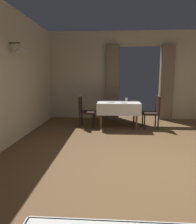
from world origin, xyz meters
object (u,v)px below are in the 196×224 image
dining_table_mid (118,105)px  chair_mid_right (153,111)px  chair_mid_left (84,110)px  plate_mid_d (124,103)px  glass_mid_a (126,100)px  plate_mid_c (116,101)px  plate_mid_b (111,102)px

dining_table_mid → chair_mid_right: (1.00, -0.12, -0.13)m
chair_mid_left → plate_mid_d: size_ratio=4.62×
chair_mid_left → glass_mid_a: size_ratio=9.08×
plate_mid_c → plate_mid_d: 0.53m
dining_table_mid → plate_mid_c: 0.24m
plate_mid_d → plate_mid_c: bearing=110.6°
plate_mid_d → dining_table_mid: bearing=114.4°
glass_mid_a → plate_mid_d: bearing=-104.2°
dining_table_mid → plate_mid_d: (0.13, -0.29, 0.11)m
glass_mid_a → chair_mid_left: bearing=-170.0°
dining_table_mid → plate_mid_b: bearing=-135.2°
dining_table_mid → glass_mid_a: glass_mid_a is taller
chair_mid_right → plate_mid_c: size_ratio=4.94×
glass_mid_a → plate_mid_d: glass_mid_a is taller
chair_mid_left → plate_mid_b: bearing=-8.9°
dining_table_mid → plate_mid_d: plate_mid_d is taller
dining_table_mid → plate_mid_c: size_ratio=6.57×
dining_table_mid → plate_mid_c: plate_mid_c is taller
chair_mid_right → chair_mid_left: bearing=179.1°
chair_mid_right → glass_mid_a: size_ratio=9.08×
chair_mid_right → plate_mid_b: chair_mid_right is taller
dining_table_mid → plate_mid_b: (-0.21, -0.21, 0.11)m
plate_mid_b → plate_mid_d: same height
dining_table_mid → glass_mid_a: (0.24, 0.13, 0.16)m
glass_mid_a → plate_mid_d: 0.44m
chair_mid_right → plate_mid_b: size_ratio=4.86×
glass_mid_a → chair_mid_right: bearing=-18.4°
plate_mid_b → chair_mid_left: bearing=171.1°
dining_table_mid → chair_mid_right: size_ratio=1.33×
dining_table_mid → chair_mid_left: bearing=-175.1°
plate_mid_c → plate_mid_d: bearing=-69.4°
chair_mid_left → dining_table_mid: bearing=4.9°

